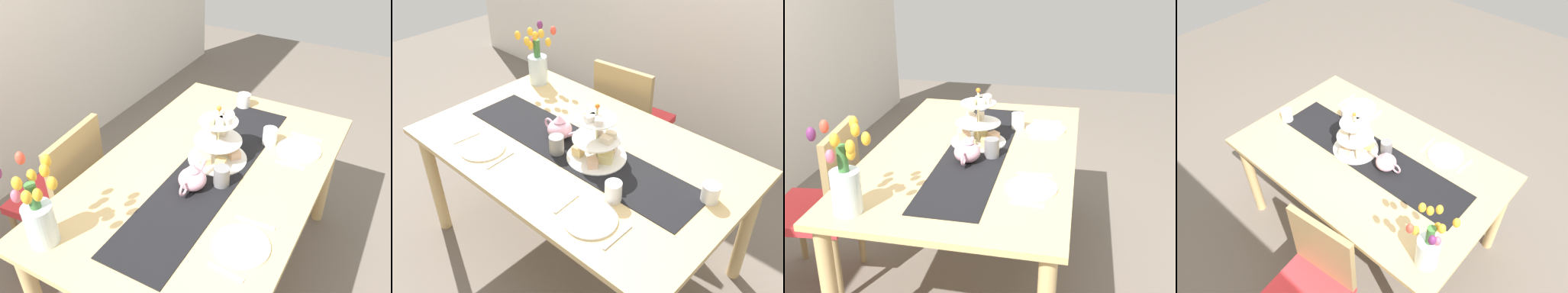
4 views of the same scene
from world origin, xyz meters
TOP-DOWN VIEW (x-y plane):
  - ground_plane at (0.00, 0.00)m, footprint 8.00×8.00m
  - dining_table at (0.00, 0.00)m, footprint 1.69×1.05m
  - chair_left at (-0.25, 0.75)m, footprint 0.46×0.46m
  - table_runner at (0.00, -0.02)m, footprint 1.39×0.31m
  - tiered_cake_stand at (0.12, 0.00)m, footprint 0.30×0.30m
  - teapot at (-0.14, 0.00)m, footprint 0.24×0.13m
  - tulip_vase at (-0.71, 0.36)m, footprint 0.19×0.22m
  - cream_jug at (0.69, 0.10)m, footprint 0.08×0.08m
  - dinner_plate_left at (-0.36, -0.34)m, footprint 0.23×0.23m
  - fork_left at (-0.51, -0.34)m, footprint 0.03×0.15m
  - knife_left at (-0.22, -0.34)m, footprint 0.02×0.17m
  - dinner_plate_right at (0.39, -0.34)m, footprint 0.23×0.23m
  - fork_right at (0.25, -0.34)m, footprint 0.02×0.15m
  - knife_right at (0.54, -0.34)m, footprint 0.01×0.17m
  - mug_grey at (-0.06, -0.11)m, footprint 0.08×0.08m
  - mug_white_text at (0.38, -0.18)m, footprint 0.08×0.08m

SIDE VIEW (x-z plane):
  - ground_plane at x=0.00m, z-range 0.00..0.00m
  - chair_left at x=-0.25m, z-range 0.05..0.96m
  - dining_table at x=0.00m, z-range 0.28..1.04m
  - table_runner at x=0.00m, z-range 0.75..0.76m
  - fork_left at x=-0.51m, z-range 0.75..0.76m
  - knife_left at x=-0.22m, z-range 0.75..0.76m
  - fork_right at x=0.25m, z-range 0.75..0.76m
  - knife_right at x=0.54m, z-range 0.75..0.76m
  - dinner_plate_left at x=-0.36m, z-range 0.75..0.76m
  - dinner_plate_right at x=0.39m, z-range 0.75..0.76m
  - cream_jug at x=0.69m, z-range 0.75..0.84m
  - mug_white_text at x=0.38m, z-range 0.75..0.85m
  - mug_grey at x=-0.06m, z-range 0.76..0.85m
  - teapot at x=-0.14m, z-range 0.74..0.88m
  - tiered_cake_stand at x=0.12m, z-range 0.69..1.00m
  - tulip_vase at x=-0.71m, z-range 0.71..1.09m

